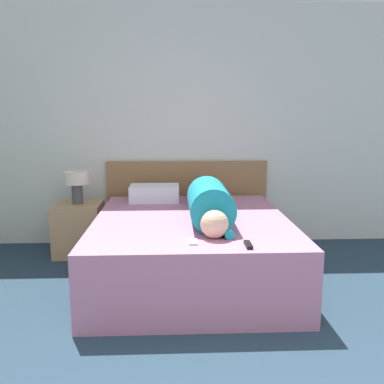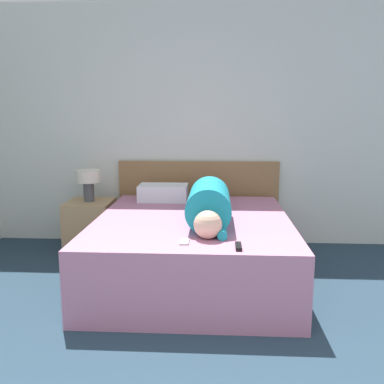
% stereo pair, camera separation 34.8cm
% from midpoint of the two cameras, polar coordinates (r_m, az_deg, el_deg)
% --- Properties ---
extents(wall_back, '(6.18, 0.06, 2.60)m').
position_cam_midpoint_polar(wall_back, '(4.73, 5.34, 8.75)').
color(wall_back, silver).
rests_on(wall_back, ground_plane).
extents(bed, '(1.64, 1.95, 0.55)m').
position_cam_midpoint_polar(bed, '(3.75, 2.81, -7.55)').
color(bed, '#B2708E').
rests_on(bed, ground_plane).
extents(headboard, '(1.76, 0.04, 0.92)m').
position_cam_midpoint_polar(headboard, '(4.75, 2.94, -1.42)').
color(headboard, olive).
rests_on(headboard, ground_plane).
extents(nightstand, '(0.47, 0.47, 0.53)m').
position_cam_midpoint_polar(nightstand, '(4.61, -11.31, -4.47)').
color(nightstand, tan).
rests_on(nightstand, ground_plane).
extents(table_lamp, '(0.25, 0.25, 0.33)m').
position_cam_midpoint_polar(table_lamp, '(4.51, -11.53, 1.59)').
color(table_lamp, '#4C4C51').
rests_on(table_lamp, nightstand).
extents(person_lying, '(0.34, 1.65, 0.34)m').
position_cam_midpoint_polar(person_lying, '(3.61, 5.10, -1.34)').
color(person_lying, '#DBB293').
rests_on(person_lying, bed).
extents(pillow_near_headboard, '(0.49, 0.31, 0.16)m').
position_cam_midpoint_polar(pillow_near_headboard, '(4.37, -1.58, -0.11)').
color(pillow_near_headboard, white).
rests_on(pillow_near_headboard, bed).
extents(tv_remote, '(0.04, 0.15, 0.02)m').
position_cam_midpoint_polar(tv_remote, '(2.89, 9.69, -7.21)').
color(tv_remote, black).
rests_on(tv_remote, bed).
extents(cell_phone, '(0.06, 0.13, 0.01)m').
position_cam_midpoint_polar(cell_phone, '(2.97, 2.36, -6.69)').
color(cell_phone, '#B2B7BC').
rests_on(cell_phone, bed).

